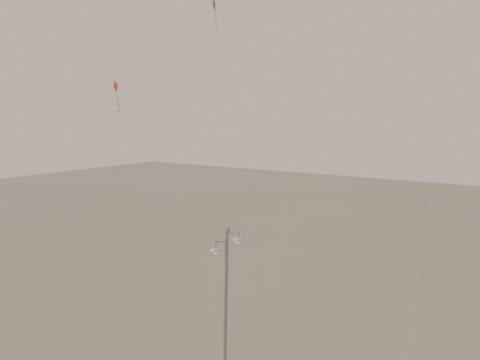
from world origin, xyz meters
The scene contains 5 objects.
ground centered at (0.00, 0.00, 0.00)m, with size 160.00×160.00×0.00m, color gray.
street_lamp centered at (4.37, -0.82, 4.35)m, with size 1.47×1.01×8.16m.
kite_1 centered at (-5.56, 8.06, 17.13)m, with size 3.77×13.75×21.94m.
kite_3 centered at (-7.70, 1.06, 11.82)m, with size 2.94×9.25×15.57m.
kite_4 centered at (11.91, 10.84, 19.13)m, with size 0.61×9.92×25.17m.
Camera 1 is at (16.84, -18.18, 13.34)m, focal length 35.00 mm.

